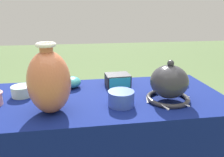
{
  "coord_description": "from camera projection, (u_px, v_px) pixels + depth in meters",
  "views": [
    {
      "loc": [
        -0.13,
        -1.05,
        1.22
      ],
      "look_at": [
        0.02,
        -0.09,
        0.91
      ],
      "focal_mm": 35.0,
      "sensor_mm": 36.0,
      "label": 1
    }
  ],
  "objects": [
    {
      "name": "pot_squat_celadon",
      "position": [
        22.0,
        91.0,
        1.14
      ],
      "size": [
        0.11,
        0.11,
        0.06
      ],
      "primitive_type": "cylinder",
      "color": "#A8CCB7",
      "rests_on": "display_table"
    },
    {
      "name": "display_table",
      "position": [
        106.0,
        113.0,
        1.16
      ],
      "size": [
        1.25,
        0.6,
        0.79
      ],
      "color": "#38383D",
      "rests_on": "ground_plane"
    },
    {
      "name": "pot_squat_ochre",
      "position": [
        176.0,
        79.0,
        1.34
      ],
      "size": [
        0.11,
        0.11,
        0.05
      ],
      "primitive_type": "cylinder",
      "color": "gold",
      "rests_on": "display_table"
    },
    {
      "name": "mosaic_tile_box",
      "position": [
        118.0,
        80.0,
        1.29
      ],
      "size": [
        0.14,
        0.12,
        0.07
      ],
      "rotation": [
        0.0,
        0.0,
        0.05
      ],
      "color": "#232328",
      "rests_on": "display_table"
    },
    {
      "name": "bowl_shallow_teal",
      "position": [
        71.0,
        82.0,
        1.26
      ],
      "size": [
        0.11,
        0.11,
        0.06
      ],
      "primitive_type": "ellipsoid",
      "color": "teal",
      "rests_on": "display_table"
    },
    {
      "name": "vase_tall_bulbous",
      "position": [
        49.0,
        82.0,
        0.93
      ],
      "size": [
        0.18,
        0.18,
        0.31
      ],
      "color": "#BC6642",
      "rests_on": "display_table"
    },
    {
      "name": "pot_squat_cobalt",
      "position": [
        121.0,
        98.0,
        1.02
      ],
      "size": [
        0.12,
        0.12,
        0.07
      ],
      "primitive_type": "cylinder",
      "color": "#3851A8",
      "rests_on": "display_table"
    },
    {
      "name": "vase_dome_bell",
      "position": [
        169.0,
        84.0,
        1.06
      ],
      "size": [
        0.23,
        0.22,
        0.21
      ],
      "color": "#2D2D33",
      "rests_on": "display_table"
    }
  ]
}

